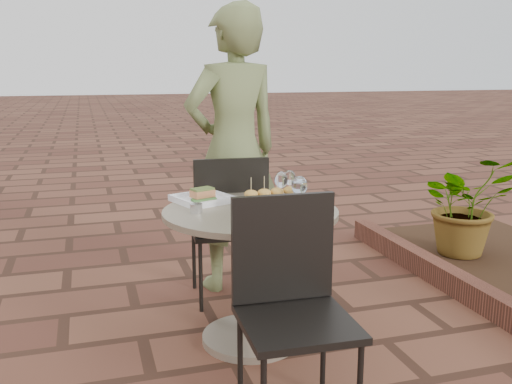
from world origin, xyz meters
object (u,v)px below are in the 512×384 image
object	(u,v)px
chair_near	(290,291)
chair_far	(229,218)
cafe_table	(250,255)
plate_sliders	(271,202)
diner	(233,150)
plate_salmon	(203,198)
plate_tuna	(262,221)

from	to	relation	value
chair_near	chair_far	bearing A→B (deg)	90.16
chair_far	cafe_table	bearing A→B (deg)	92.63
plate_sliders	cafe_table	bearing A→B (deg)	154.50
diner	plate_salmon	distance (m)	0.69
chair_far	plate_salmon	distance (m)	0.41
chair_far	plate_tuna	size ratio (longest dim) A/B	3.58
chair_near	diner	xyz separation A→B (m)	(0.15, 1.49, 0.37)
chair_far	diner	size ratio (longest dim) A/B	0.51
diner	cafe_table	bearing A→B (deg)	68.05
chair_far	chair_near	size ratio (longest dim) A/B	1.00
plate_tuna	chair_far	bearing A→B (deg)	87.06
diner	plate_tuna	xyz separation A→B (m)	(-0.15, -1.11, -0.17)
chair_near	plate_sliders	bearing A→B (deg)	81.36
diner	plate_sliders	world-z (taller)	diner
diner	plate_salmon	xyz separation A→B (m)	(-0.32, -0.58, -0.17)
cafe_table	plate_sliders	bearing A→B (deg)	-25.50
chair_far	chair_near	world-z (taller)	same
cafe_table	chair_far	world-z (taller)	chair_far
chair_near	diner	size ratio (longest dim) A/B	0.51
cafe_table	chair_far	bearing A→B (deg)	88.15
diner	plate_salmon	world-z (taller)	diner
plate_sliders	chair_near	bearing A→B (deg)	-100.77
diner	plate_sliders	distance (m)	0.88
cafe_table	chair_near	xyz separation A→B (m)	(-0.02, -0.67, 0.07)
cafe_table	chair_near	distance (m)	0.67
chair_near	plate_sliders	world-z (taller)	chair_near
diner	plate_tuna	size ratio (longest dim) A/B	7.09
plate_salmon	plate_sliders	world-z (taller)	plate_sliders
cafe_table	diner	bearing A→B (deg)	81.42
plate_salmon	plate_sliders	xyz separation A→B (m)	(0.29, -0.29, 0.02)
plate_sliders	plate_tuna	distance (m)	0.26
chair_far	plate_sliders	xyz separation A→B (m)	(0.08, -0.58, 0.22)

